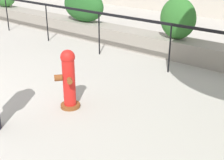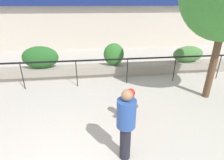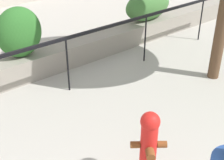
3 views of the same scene
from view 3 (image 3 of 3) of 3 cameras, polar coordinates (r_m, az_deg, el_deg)
name	(u,v)px [view 3 (image 3 of 3)]	position (r m, az deg, el deg)	size (l,w,h in m)	color
hedge_bush_2	(19,32)	(6.71, -16.65, 8.35)	(0.97, 0.64, 1.06)	#2D6B28
hedge_bush_3	(148,5)	(8.83, 6.62, 13.39)	(1.56, 0.64, 0.81)	#427538
fire_hydrant	(148,147)	(4.16, 6.69, -12.04)	(0.49, 0.49, 1.08)	brown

